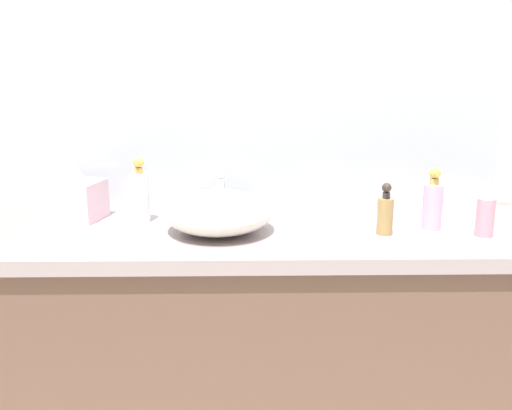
% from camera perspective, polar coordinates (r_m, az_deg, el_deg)
% --- Properties ---
extents(bathroom_wall_rear, '(6.00, 0.06, 2.60)m').
position_cam_1_polar(bathroom_wall_rear, '(2.02, -0.24, 11.24)').
color(bathroom_wall_rear, silver).
rests_on(bathroom_wall_rear, ground).
extents(vanity_counter, '(1.70, 0.57, 0.90)m').
position_cam_1_polar(vanity_counter, '(1.95, 3.39, -15.04)').
color(vanity_counter, brown).
rests_on(vanity_counter, ground).
extents(wall_mirror_panel, '(1.45, 0.01, 0.91)m').
position_cam_1_polar(wall_mirror_panel, '(1.99, 3.15, 12.69)').
color(wall_mirror_panel, '#B2BCC6').
rests_on(wall_mirror_panel, vanity_counter).
extents(sink_basin, '(0.32, 0.33, 0.12)m').
position_cam_1_polar(sink_basin, '(1.73, -3.70, -0.68)').
color(sink_basin, silver).
rests_on(sink_basin, vanity_counter).
extents(faucet, '(0.03, 0.14, 0.15)m').
position_cam_1_polar(faucet, '(1.90, -3.48, 1.41)').
color(faucet, silver).
rests_on(faucet, vanity_counter).
extents(soap_dispenser, '(0.06, 0.06, 0.19)m').
position_cam_1_polar(soap_dispenser, '(1.83, 16.92, 0.16)').
color(soap_dispenser, '#C9ACCE').
rests_on(soap_dispenser, vanity_counter).
extents(lotion_bottle, '(0.05, 0.05, 0.15)m').
position_cam_1_polar(lotion_bottle, '(1.75, 12.54, -0.77)').
color(lotion_bottle, '#A8874D').
rests_on(lotion_bottle, vanity_counter).
extents(perfume_bottle, '(0.05, 0.05, 0.13)m').
position_cam_1_polar(perfume_bottle, '(1.81, 21.55, -0.90)').
color(perfume_bottle, pink).
rests_on(perfume_bottle, vanity_counter).
extents(spray_can, '(0.06, 0.06, 0.21)m').
position_cam_1_polar(spray_can, '(1.86, -11.29, 1.01)').
color(spray_can, white).
rests_on(spray_can, vanity_counter).
extents(tissue_box, '(0.17, 0.17, 0.17)m').
position_cam_1_polar(tissue_box, '(1.95, -16.93, 0.68)').
color(tissue_box, silver).
rests_on(tissue_box, vanity_counter).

